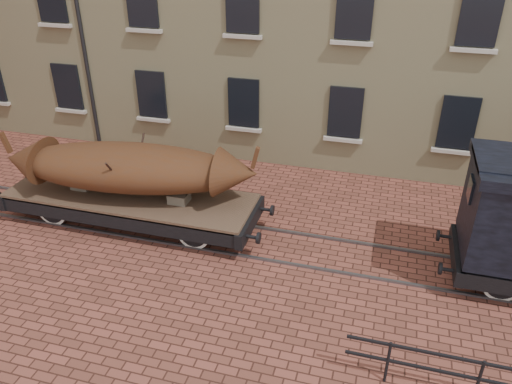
# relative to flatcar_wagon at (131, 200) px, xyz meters

# --- Properties ---
(ground) EXTENTS (90.00, 90.00, 0.00)m
(ground) POSITION_rel_flatcar_wagon_xyz_m (4.36, 0.00, -0.76)
(ground) COLOR brown
(rail_track) EXTENTS (30.00, 1.52, 0.06)m
(rail_track) POSITION_rel_flatcar_wagon_xyz_m (4.36, 0.00, -0.73)
(rail_track) COLOR #59595E
(rail_track) RESTS_ON ground
(flatcar_wagon) EXTENTS (8.03, 2.18, 1.21)m
(flatcar_wagon) POSITION_rel_flatcar_wagon_xyz_m (0.00, 0.00, 0.00)
(flatcar_wagon) COLOR brown
(flatcar_wagon) RESTS_ON ground
(iron_boat) EXTENTS (7.23, 2.81, 1.71)m
(iron_boat) POSITION_rel_flatcar_wagon_xyz_m (0.08, 0.00, 1.06)
(iron_boat) COLOR #472410
(iron_boat) RESTS_ON flatcar_wagon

